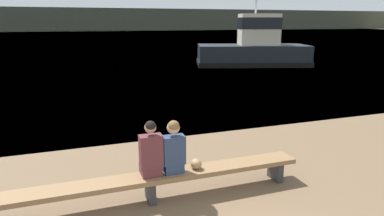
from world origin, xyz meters
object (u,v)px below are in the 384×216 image
person_left (151,152)px  shopping_bag (196,164)px  tugboat_red (254,49)px  person_right (173,149)px  bench_main (150,181)px

person_left → shopping_bag: person_left is taller
shopping_bag → tugboat_red: 19.73m
person_left → person_right: size_ratio=1.03×
bench_main → person_right: (0.44, 0.00, 0.53)m
person_left → person_right: (0.40, -0.00, 0.00)m
bench_main → person_right: 0.69m
person_right → shopping_bag: bearing=1.5°
person_left → person_right: bearing=-0.1°
bench_main → person_left: 0.53m
tugboat_red → bench_main: bearing=163.2°
bench_main → shopping_bag: size_ratio=24.80×
bench_main → person_left: size_ratio=5.68×
person_left → tugboat_red: size_ratio=0.12×
bench_main → tugboat_red: size_ratio=0.67×
bench_main → person_right: person_right is taller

